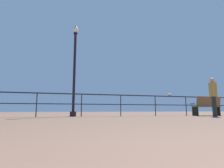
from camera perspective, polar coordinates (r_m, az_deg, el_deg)
pier_railing at (r=8.19m, az=-9.72°, el=-4.94°), size 22.58×0.05×1.03m
bench_near_left at (r=10.54m, az=28.16°, el=-6.00°), size 1.45×0.68×0.98m
lamppost_center at (r=8.61m, az=-11.94°, el=4.98°), size 0.29×0.29×4.38m
person_by_bench at (r=9.08m, az=29.71°, el=-2.83°), size 0.39×0.45×1.72m
seagull_on_rail at (r=9.95m, az=18.00°, el=-3.24°), size 0.22×0.33×0.17m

